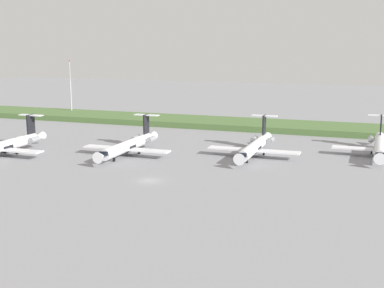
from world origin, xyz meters
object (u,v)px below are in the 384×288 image
Objects in this scene: regional_jet_second at (6,145)px; regional_jet_fifth at (380,146)px; regional_jet_third at (129,145)px; antenna_mast at (71,93)px; regional_jet_fourth at (255,146)px.

regional_jet_fifth is at bearing 19.30° from regional_jet_second.
antenna_mast is at bearing 132.85° from regional_jet_third.
regional_jet_third and regional_jet_fourth have the same top height.
regional_jet_second is 93.79m from regional_jet_fifth.
regional_jet_third is (29.06, 10.78, 0.00)m from regional_jet_second.
regional_jet_third is at bearing -163.00° from regional_jet_fourth.
regional_jet_fourth is (59.25, 20.01, 0.00)m from regional_jet_second.
regional_jet_fifth is at bearing 20.59° from regional_jet_fourth.
regional_jet_third is 31.58m from regional_jet_fourth.
regional_jet_fourth is 99.09m from antenna_mast.
regional_jet_fifth is 121.18m from antenna_mast.
regional_jet_third is at bearing 20.35° from regional_jet_second.
regional_jet_second is 1.00× the size of regional_jet_fourth.
regional_jet_second is 62.54m from regional_jet_fourth.
regional_jet_second is at bearing -69.66° from antenna_mast.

